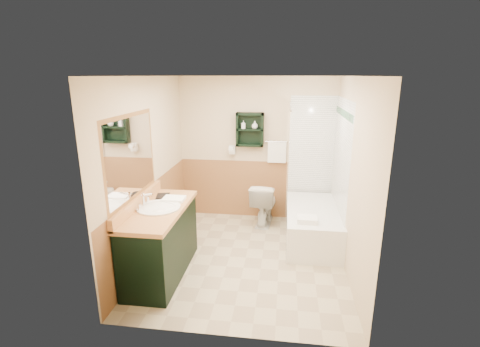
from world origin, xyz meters
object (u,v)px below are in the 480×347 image
(hair_dryer, at_px, (232,150))
(soap_bottle_b, at_px, (255,126))
(vanity, at_px, (161,241))
(bathtub, at_px, (312,225))
(soap_bottle_a, at_px, (243,127))
(toilet, at_px, (264,203))
(vanity_book, at_px, (156,189))
(wall_shelf, at_px, (250,130))

(hair_dryer, height_order, soap_bottle_b, soap_bottle_b)
(vanity, xyz_separation_m, bathtub, (1.92, 1.17, -0.19))
(bathtub, xyz_separation_m, soap_bottle_a, (-1.13, 0.74, 1.34))
(toilet, xyz_separation_m, vanity_book, (-1.33, -1.35, 0.64))
(vanity, height_order, vanity_book, vanity_book)
(wall_shelf, height_order, vanity, wall_shelf)
(soap_bottle_a, bearing_deg, soap_bottle_b, 0.00)
(bathtub, relative_size, vanity_book, 6.75)
(soap_bottle_b, bearing_deg, soap_bottle_a, 180.00)
(bathtub, distance_m, soap_bottle_b, 1.82)
(wall_shelf, distance_m, vanity_book, 1.96)
(vanity_book, height_order, soap_bottle_b, soap_bottle_b)
(vanity, bearing_deg, vanity_book, 114.19)
(soap_bottle_a, xyz_separation_m, soap_bottle_b, (0.19, 0.00, 0.02))
(toilet, bearing_deg, soap_bottle_b, -40.58)
(bathtub, relative_size, soap_bottle_a, 11.14)
(toilet, bearing_deg, wall_shelf, -31.19)
(hair_dryer, distance_m, soap_bottle_b, 0.56)
(vanity, distance_m, toilet, 2.08)
(vanity_book, height_order, soap_bottle_a, soap_bottle_a)
(soap_bottle_a, bearing_deg, vanity_book, -121.64)
(vanity, height_order, toilet, vanity)
(bathtub, height_order, vanity_book, vanity_book)
(hair_dryer, xyz_separation_m, vanity, (-0.59, -1.94, -0.76))
(toilet, bearing_deg, hair_dryer, -15.94)
(vanity, xyz_separation_m, toilet, (1.16, 1.72, -0.09))
(vanity, xyz_separation_m, soap_bottle_a, (0.79, 1.91, 1.16))
(toilet, height_order, soap_bottle_b, soap_bottle_b)
(bathtub, relative_size, toilet, 2.11)
(wall_shelf, bearing_deg, soap_bottle_b, -3.58)
(wall_shelf, xyz_separation_m, vanity_book, (-1.06, -1.55, -0.56))
(vanity, height_order, soap_bottle_b, soap_bottle_b)
(vanity_book, bearing_deg, soap_bottle_b, 40.17)
(toilet, height_order, soap_bottle_a, soap_bottle_a)
(wall_shelf, xyz_separation_m, toilet, (0.27, -0.20, -1.20))
(soap_bottle_a, height_order, soap_bottle_b, soap_bottle_b)
(toilet, bearing_deg, vanity_book, 51.29)
(hair_dryer, xyz_separation_m, bathtub, (1.33, -0.77, -0.95))
(wall_shelf, relative_size, soap_bottle_b, 4.31)
(toilet, relative_size, soap_bottle_b, 5.56)
(toilet, bearing_deg, vanity, 61.70)
(hair_dryer, relative_size, toilet, 0.34)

